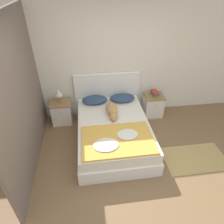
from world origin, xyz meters
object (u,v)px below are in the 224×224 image
Objects in this scene: nightstand_left at (62,112)px; nightstand_right at (153,105)px; pillow_right at (122,98)px; book_stack at (155,94)px; table_lamp at (58,93)px; pillow_left at (95,100)px; dog at (112,110)px; bed at (113,132)px.

nightstand_left is 1.00× the size of nightstand_right.
book_stack reaches higher than pillow_right.
table_lamp reaches higher than book_stack.
pillow_left is 0.87× the size of dog.
nightstand_right is at bearing 36.66° from bed.
table_lamp reaches higher than pillow_left.
pillow_right is (0.32, 0.78, 0.32)m from bed.
pillow_left is (0.78, -0.03, 0.29)m from nightstand_left.
table_lamp is (0.00, 0.01, 0.51)m from nightstand_left.
nightstand_left is 1.44m from pillow_right.
pillow_left is 0.81m from table_lamp.
nightstand_left is 2.19m from nightstand_right.
book_stack is (1.41, 0.03, 0.04)m from pillow_left.
bed is at bearing -112.03° from pillow_right.
pillow_left and pillow_right have the same top height.
book_stack is 2.20m from table_lamp.
dog is (0.33, -0.50, 0.03)m from pillow_left.
bed is at bearing -36.66° from nightstand_left.
dog reaches higher than book_stack.
nightstand_left is at bearing 143.34° from bed.
nightstand_left is (-1.10, 0.82, 0.03)m from bed.
nightstand_right is 0.82× the size of dog.
nightstand_right is 0.94× the size of pillow_left.
book_stack is (1.08, 0.53, 0.01)m from dog.
dog reaches higher than pillow_right.
table_lamp is at bearing 90.00° from nightstand_left.
pillow_right is 0.59m from dog.
pillow_left is 0.60m from dog.
book_stack reaches higher than nightstand_left.
pillow_left reaches higher than nightstand_right.
nightstand_right is at bearing 2.56° from pillow_right.
bed is 3.74× the size of nightstand_right.
pillow_left reaches higher than bed.
pillow_right is 0.87× the size of dog.
table_lamp is at bearing 178.29° from pillow_right.
bed is 0.45m from dog.
pillow_left is at bearing -178.59° from nightstand_right.
book_stack is at bearing -0.23° from nightstand_left.
pillow_left is 1.41m from book_stack.
pillow_right is 0.78m from book_stack.
book_stack is at bearing 36.45° from bed.
table_lamp is (-2.19, 0.01, 0.51)m from nightstand_right.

